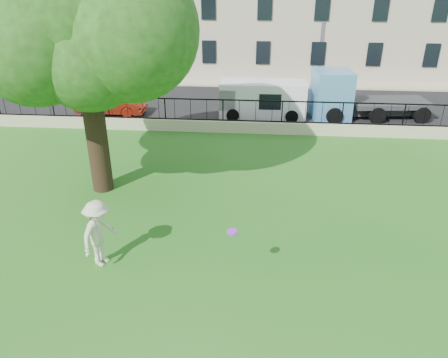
# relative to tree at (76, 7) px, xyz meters

# --- Properties ---
(ground) EXTENTS (120.00, 120.00, 0.00)m
(ground) POSITION_rel_tree_xyz_m (4.19, -5.25, -6.58)
(ground) COLOR #1E5F16
(ground) RESTS_ON ground
(retaining_wall) EXTENTS (50.00, 0.40, 0.60)m
(retaining_wall) POSITION_rel_tree_xyz_m (4.19, 6.75, -6.28)
(retaining_wall) COLOR tan
(retaining_wall) RESTS_ON ground
(iron_railing) EXTENTS (50.00, 0.05, 1.13)m
(iron_railing) POSITION_rel_tree_xyz_m (4.19, 6.75, -5.43)
(iron_railing) COLOR black
(iron_railing) RESTS_ON retaining_wall
(street) EXTENTS (60.00, 9.00, 0.01)m
(street) POSITION_rel_tree_xyz_m (4.19, 11.45, -6.58)
(street) COLOR black
(street) RESTS_ON ground
(sidewalk) EXTENTS (60.00, 1.40, 0.12)m
(sidewalk) POSITION_rel_tree_xyz_m (4.19, 16.65, -6.52)
(sidewalk) COLOR tan
(sidewalk) RESTS_ON ground
(tree) EXTENTS (8.04, 6.24, 9.93)m
(tree) POSITION_rel_tree_xyz_m (0.00, 0.00, 0.00)
(tree) COLOR black
(tree) RESTS_ON ground
(man) EXTENTS (1.12, 1.49, 2.04)m
(man) POSITION_rel_tree_xyz_m (1.69, -4.68, -5.56)
(man) COLOR beige
(man) RESTS_ON ground
(frisbee) EXTENTS (0.31, 0.32, 0.12)m
(frisbee) POSITION_rel_tree_xyz_m (5.49, -5.28, -4.91)
(frisbee) COLOR purple
(red_sedan) EXTENTS (3.97, 1.45, 1.30)m
(red_sedan) POSITION_rel_tree_xyz_m (-2.52, 9.15, -5.93)
(red_sedan) COLOR maroon
(red_sedan) RESTS_ON street
(white_van) EXTENTS (4.79, 1.92, 2.00)m
(white_van) POSITION_rel_tree_xyz_m (6.19, 9.43, -5.58)
(white_van) COLOR white
(white_van) RESTS_ON street
(blue_truck) EXTENTS (6.54, 2.93, 2.65)m
(blue_truck) POSITION_rel_tree_xyz_m (12.14, 9.84, -5.26)
(blue_truck) COLOR #5697CB
(blue_truck) RESTS_ON street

